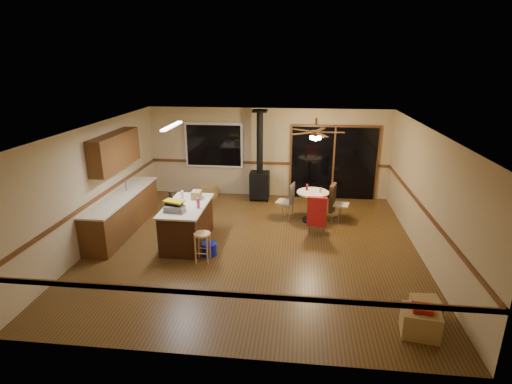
# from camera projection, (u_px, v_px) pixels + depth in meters

# --- Properties ---
(floor) EXTENTS (7.00, 7.00, 0.00)m
(floor) POSITION_uv_depth(u_px,v_px,m) (254.00, 246.00, 8.80)
(floor) COLOR #503416
(floor) RESTS_ON ground
(ceiling) EXTENTS (7.00, 7.00, 0.00)m
(ceiling) POSITION_uv_depth(u_px,v_px,m) (254.00, 128.00, 7.98)
(ceiling) COLOR silver
(ceiling) RESTS_ON ground
(wall_back) EXTENTS (7.00, 0.00, 7.00)m
(wall_back) POSITION_uv_depth(u_px,v_px,m) (268.00, 153.00, 11.69)
(wall_back) COLOR tan
(wall_back) RESTS_ON ground
(wall_front) EXTENTS (7.00, 0.00, 7.00)m
(wall_front) POSITION_uv_depth(u_px,v_px,m) (223.00, 274.00, 5.09)
(wall_front) COLOR tan
(wall_front) RESTS_ON ground
(wall_left) EXTENTS (0.00, 7.00, 7.00)m
(wall_left) POSITION_uv_depth(u_px,v_px,m) (96.00, 184.00, 8.76)
(wall_left) COLOR tan
(wall_left) RESTS_ON ground
(wall_right) EXTENTS (0.00, 7.00, 7.00)m
(wall_right) POSITION_uv_depth(u_px,v_px,m) (427.00, 196.00, 8.02)
(wall_right) COLOR tan
(wall_right) RESTS_ON ground
(chair_rail) EXTENTS (7.00, 7.00, 0.08)m
(chair_rail) POSITION_uv_depth(u_px,v_px,m) (254.00, 203.00, 8.48)
(chair_rail) COLOR #563015
(chair_rail) RESTS_ON ground
(window) EXTENTS (1.72, 0.10, 1.32)m
(window) POSITION_uv_depth(u_px,v_px,m) (214.00, 145.00, 11.75)
(window) COLOR black
(window) RESTS_ON ground
(sliding_door) EXTENTS (2.52, 0.10, 2.10)m
(sliding_door) POSITION_uv_depth(u_px,v_px,m) (333.00, 163.00, 11.52)
(sliding_door) COLOR black
(sliding_door) RESTS_ON ground
(lower_cabinets) EXTENTS (0.60, 3.00, 0.86)m
(lower_cabinets) POSITION_uv_depth(u_px,v_px,m) (123.00, 213.00, 9.47)
(lower_cabinets) COLOR #5B3417
(lower_cabinets) RESTS_ON ground
(countertop) EXTENTS (0.64, 3.04, 0.04)m
(countertop) POSITION_uv_depth(u_px,v_px,m) (121.00, 195.00, 9.33)
(countertop) COLOR beige
(countertop) RESTS_ON lower_cabinets
(upper_cabinets) EXTENTS (0.35, 2.00, 0.80)m
(upper_cabinets) POSITION_uv_depth(u_px,v_px,m) (115.00, 151.00, 9.21)
(upper_cabinets) COLOR #5B3417
(upper_cabinets) RESTS_ON ground
(kitchen_island) EXTENTS (0.88, 1.68, 0.90)m
(kitchen_island) POSITION_uv_depth(u_px,v_px,m) (187.00, 224.00, 8.81)
(kitchen_island) COLOR #351A0D
(kitchen_island) RESTS_ON ground
(wood_stove) EXTENTS (0.55, 0.50, 2.52)m
(wood_stove) POSITION_uv_depth(u_px,v_px,m) (260.00, 176.00, 11.47)
(wood_stove) COLOR black
(wood_stove) RESTS_ON ground
(ceiling_fan) EXTENTS (0.24, 0.24, 0.55)m
(ceiling_fan) POSITION_uv_depth(u_px,v_px,m) (316.00, 134.00, 9.46)
(ceiling_fan) COLOR brown
(ceiling_fan) RESTS_ON ceiling
(fluorescent_strip) EXTENTS (0.10, 1.20, 0.04)m
(fluorescent_strip) POSITION_uv_depth(u_px,v_px,m) (172.00, 126.00, 8.46)
(fluorescent_strip) COLOR white
(fluorescent_strip) RESTS_ON ceiling
(toolbox_grey) EXTENTS (0.42, 0.27, 0.13)m
(toolbox_grey) POSITION_uv_depth(u_px,v_px,m) (175.00, 209.00, 8.25)
(toolbox_grey) COLOR slate
(toolbox_grey) RESTS_ON kitchen_island
(toolbox_black) EXTENTS (0.38, 0.27, 0.19)m
(toolbox_black) POSITION_uv_depth(u_px,v_px,m) (174.00, 206.00, 8.31)
(toolbox_black) COLOR black
(toolbox_black) RESTS_ON kitchen_island
(toolbox_yellow_lid) EXTENTS (0.46, 0.33, 0.03)m
(toolbox_yellow_lid) POSITION_uv_depth(u_px,v_px,m) (174.00, 201.00, 8.28)
(toolbox_yellow_lid) COLOR gold
(toolbox_yellow_lid) RESTS_ON toolbox_black
(box_on_island) EXTENTS (0.20, 0.28, 0.18)m
(box_on_island) POSITION_uv_depth(u_px,v_px,m) (197.00, 195.00, 9.03)
(box_on_island) COLOR #A28148
(box_on_island) RESTS_ON kitchen_island
(bottle_dark) EXTENTS (0.10, 0.10, 0.31)m
(bottle_dark) POSITION_uv_depth(u_px,v_px,m) (171.00, 198.00, 8.61)
(bottle_dark) COLOR black
(bottle_dark) RESTS_ON kitchen_island
(bottle_pink) EXTENTS (0.09, 0.09, 0.22)m
(bottle_pink) POSITION_uv_depth(u_px,v_px,m) (198.00, 203.00, 8.44)
(bottle_pink) COLOR #D84C8C
(bottle_pink) RESTS_ON kitchen_island
(bottle_white) EXTENTS (0.07, 0.07, 0.19)m
(bottle_white) POSITION_uv_depth(u_px,v_px,m) (182.00, 195.00, 9.02)
(bottle_white) COLOR white
(bottle_white) RESTS_ON kitchen_island
(bar_stool) EXTENTS (0.44, 0.44, 0.61)m
(bar_stool) POSITION_uv_depth(u_px,v_px,m) (203.00, 247.00, 8.04)
(bar_stool) COLOR tan
(bar_stool) RESTS_ON floor
(blue_bucket) EXTENTS (0.36, 0.36, 0.26)m
(blue_bucket) POSITION_uv_depth(u_px,v_px,m) (209.00, 249.00, 8.34)
(blue_bucket) COLOR #0E18C4
(blue_bucket) RESTS_ON floor
(dining_table) EXTENTS (0.79, 0.79, 0.78)m
(dining_table) POSITION_uv_depth(u_px,v_px,m) (312.00, 201.00, 9.99)
(dining_table) COLOR black
(dining_table) RESTS_ON ground
(glass_red) EXTENTS (0.07, 0.07, 0.16)m
(glass_red) POSITION_uv_depth(u_px,v_px,m) (307.00, 187.00, 10.00)
(glass_red) COLOR #590C14
(glass_red) RESTS_ON dining_table
(glass_cream) EXTENTS (0.07, 0.07, 0.13)m
(glass_cream) POSITION_uv_depth(u_px,v_px,m) (320.00, 190.00, 9.83)
(glass_cream) COLOR beige
(glass_cream) RESTS_ON dining_table
(chair_left) EXTENTS (0.49, 0.49, 0.51)m
(chair_left) POSITION_uv_depth(u_px,v_px,m) (289.00, 197.00, 10.11)
(chair_left) COLOR tan
(chair_left) RESTS_ON ground
(chair_near) EXTENTS (0.47, 0.51, 0.70)m
(chair_near) POSITION_uv_depth(u_px,v_px,m) (317.00, 211.00, 9.13)
(chair_near) COLOR tan
(chair_near) RESTS_ON ground
(chair_right) EXTENTS (0.55, 0.52, 0.70)m
(chair_right) POSITION_uv_depth(u_px,v_px,m) (334.00, 198.00, 10.01)
(chair_right) COLOR tan
(chair_right) RESTS_ON ground
(box_under_window) EXTENTS (0.51, 0.45, 0.35)m
(box_under_window) POSITION_uv_depth(u_px,v_px,m) (208.00, 191.00, 11.85)
(box_under_window) COLOR #A28148
(box_under_window) RESTS_ON floor
(box_corner_a) EXTENTS (0.59, 0.52, 0.41)m
(box_corner_a) POSITION_uv_depth(u_px,v_px,m) (420.00, 322.00, 5.91)
(box_corner_a) COLOR #A28148
(box_corner_a) RESTS_ON floor
(box_corner_b) EXTENTS (0.44, 0.38, 0.34)m
(box_corner_b) POSITION_uv_depth(u_px,v_px,m) (425.00, 309.00, 6.29)
(box_corner_b) COLOR #A28148
(box_corner_b) RESTS_ON floor
(box_small_red) EXTENTS (0.31, 0.27, 0.07)m
(box_small_red) POSITION_uv_depth(u_px,v_px,m) (422.00, 308.00, 5.83)
(box_small_red) COLOR maroon
(box_small_red) RESTS_ON box_corner_a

